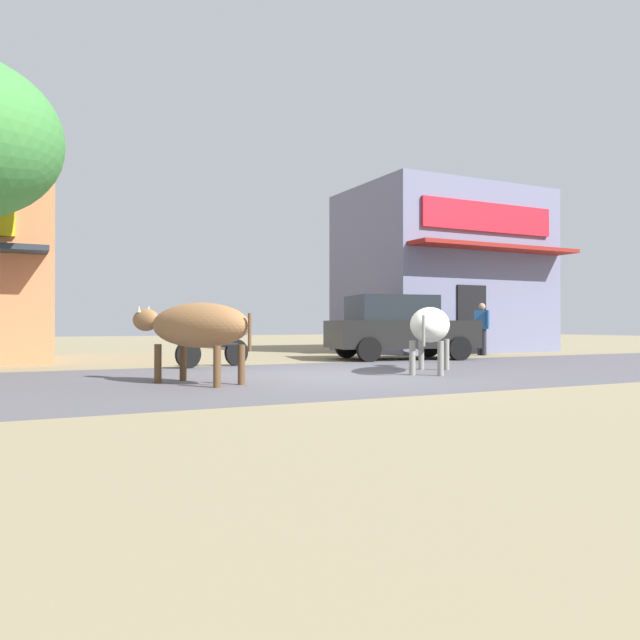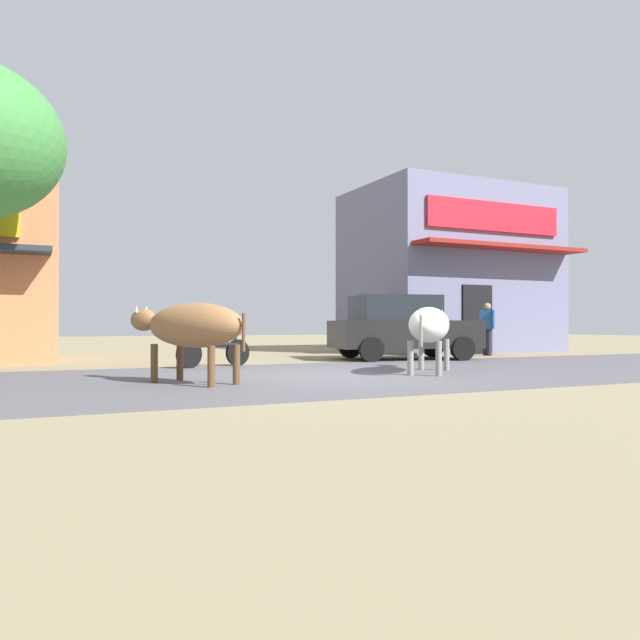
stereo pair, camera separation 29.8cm
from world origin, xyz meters
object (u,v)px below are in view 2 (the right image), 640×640
Objects in this scene: cow_far_dark at (430,325)px; cow_near_brown at (192,326)px; parked_hatchback_car at (401,327)px; pedestrian_by_shop at (487,325)px; parked_motorcycle at (215,345)px.

cow_near_brown is at bearing -177.00° from cow_far_dark.
parked_hatchback_car is 7.70m from cow_near_brown.
cow_far_dark is 6.98m from pedestrian_by_shop.
pedestrian_by_shop is at bearing 26.25° from cow_near_brown.
pedestrian_by_shop is (3.35, 0.64, 0.05)m from parked_hatchback_car.
parked_motorcycle is at bearing 68.90° from cow_near_brown.
cow_far_dark is at bearing -138.84° from pedestrian_by_shop.
parked_motorcycle is (-5.11, -0.71, -0.38)m from parked_hatchback_car.
pedestrian_by_shop is at bearing 41.16° from cow_far_dark.
cow_near_brown is 4.55m from cow_far_dark.
cow_near_brown is 1.01× the size of cow_far_dark.
cow_near_brown reaches higher than cow_far_dark.
parked_hatchback_car reaches higher than pedestrian_by_shop.
parked_motorcycle is at bearing 134.63° from cow_far_dark.
cow_near_brown reaches higher than parked_motorcycle.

